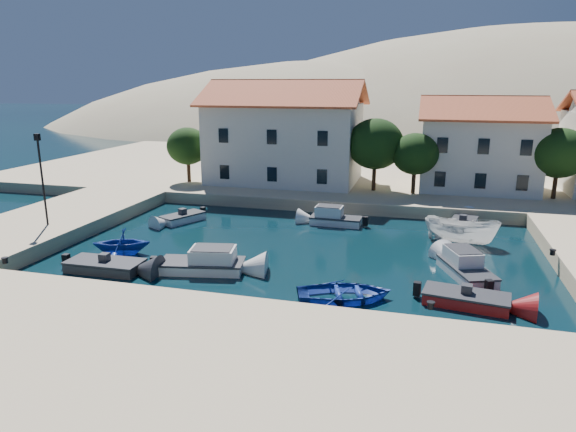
% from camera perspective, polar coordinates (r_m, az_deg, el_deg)
% --- Properties ---
extents(ground, '(400.00, 400.00, 0.00)m').
position_cam_1_polar(ground, '(24.25, -4.23, -11.09)').
color(ground, black).
rests_on(ground, ground).
extents(quay_south, '(52.00, 12.00, 1.00)m').
position_cam_1_polar(quay_south, '(19.16, -10.42, -17.15)').
color(quay_south, '#C8B289').
rests_on(quay_south, ground).
extents(quay_west, '(8.00, 20.00, 1.00)m').
position_cam_1_polar(quay_west, '(41.59, -24.90, -0.67)').
color(quay_west, '#C8B289').
rests_on(quay_west, ground).
extents(quay_north, '(80.00, 36.00, 1.00)m').
position_cam_1_polar(quay_north, '(59.67, 9.72, 4.79)').
color(quay_north, '#C8B289').
rests_on(quay_north, ground).
extents(hills, '(254.00, 176.00, 99.00)m').
position_cam_1_polar(hills, '(148.73, 19.76, 0.60)').
color(hills, tan).
rests_on(hills, ground).
extents(building_left, '(14.70, 9.45, 9.70)m').
position_cam_1_polar(building_left, '(50.59, -0.32, 9.46)').
color(building_left, silver).
rests_on(building_left, quay_north).
extents(building_mid, '(10.50, 8.40, 8.30)m').
position_cam_1_polar(building_mid, '(50.08, 20.48, 7.68)').
color(building_mid, silver).
rests_on(building_mid, quay_north).
extents(trees, '(37.30, 5.30, 6.45)m').
position_cam_1_polar(trees, '(46.47, 11.53, 7.35)').
color(trees, '#382314').
rests_on(trees, quay_north).
extents(lamppost, '(0.35, 0.25, 6.22)m').
position_cam_1_polar(lamppost, '(38.31, -25.73, 4.55)').
color(lamppost, black).
rests_on(lamppost, quay_west).
extents(bollards, '(29.36, 9.56, 0.30)m').
position_cam_1_polar(bollards, '(26.57, 4.24, -6.03)').
color(bollards, black).
rests_on(bollards, ground).
extents(motorboat_grey_sw, '(4.40, 2.01, 1.25)m').
position_cam_1_polar(motorboat_grey_sw, '(31.37, -19.64, -5.26)').
color(motorboat_grey_sw, '#2D2D31').
rests_on(motorboat_grey_sw, ground).
extents(cabin_cruiser_south, '(5.09, 2.90, 1.60)m').
position_cam_1_polar(cabin_cruiser_south, '(29.88, -9.55, -5.20)').
color(cabin_cruiser_south, silver).
rests_on(cabin_cruiser_south, ground).
extents(rowboat_south, '(5.54, 4.67, 0.98)m').
position_cam_1_polar(rowboat_south, '(26.10, 6.27, -9.20)').
color(rowboat_south, '#1C379A').
rests_on(rowboat_south, ground).
extents(motorboat_red_se, '(4.24, 2.38, 1.25)m').
position_cam_1_polar(motorboat_red_se, '(26.70, 19.16, -8.73)').
color(motorboat_red_se, maroon).
rests_on(motorboat_red_se, ground).
extents(cabin_cruiser_east, '(3.25, 4.73, 1.60)m').
position_cam_1_polar(cabin_cruiser_east, '(30.34, 19.22, -5.52)').
color(cabin_cruiser_east, silver).
rests_on(cabin_cruiser_east, ground).
extents(boat_east, '(5.27, 3.06, 1.92)m').
position_cam_1_polar(boat_east, '(36.66, 18.59, -2.80)').
color(boat_east, silver).
rests_on(boat_east, ground).
extents(motorboat_white_ne, '(2.49, 4.01, 1.25)m').
position_cam_1_polar(motorboat_white_ne, '(40.08, 18.83, -0.92)').
color(motorboat_white_ne, silver).
rests_on(motorboat_white_ne, ground).
extents(rowboat_west, '(4.29, 4.00, 1.84)m').
position_cam_1_polar(rowboat_west, '(34.14, -17.93, -4.02)').
color(rowboat_west, '#1C379A').
rests_on(rowboat_west, ground).
extents(motorboat_white_west, '(2.86, 3.75, 1.25)m').
position_cam_1_polar(motorboat_white_west, '(40.63, -11.61, -0.22)').
color(motorboat_white_west, silver).
rests_on(motorboat_white_west, ground).
extents(cabin_cruiser_north, '(3.89, 1.73, 1.60)m').
position_cam_1_polar(cabin_cruiser_north, '(39.09, 5.34, -0.29)').
color(cabin_cruiser_north, silver).
rests_on(cabin_cruiser_north, ground).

